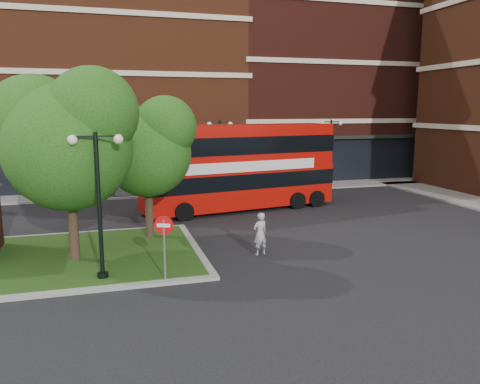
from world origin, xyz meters
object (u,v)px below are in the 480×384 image
object	(u,v)px
car_white	(232,182)
woman	(260,234)
bus	(239,161)
car_silver	(126,186)

from	to	relation	value
car_white	woman	bearing A→B (deg)	162.69
bus	woman	bearing A→B (deg)	-110.30
car_silver	car_white	size ratio (longest dim) A/B	0.83
bus	car_white	xyz separation A→B (m)	(0.95, 5.21, -2.01)
woman	car_white	distance (m)	13.88
car_white	bus	bearing A→B (deg)	162.71
bus	car_white	world-z (taller)	bus
bus	car_silver	world-z (taller)	bus
bus	woman	xyz separation A→B (m)	(-1.55, -8.45, -1.94)
car_silver	bus	bearing A→B (deg)	-131.75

